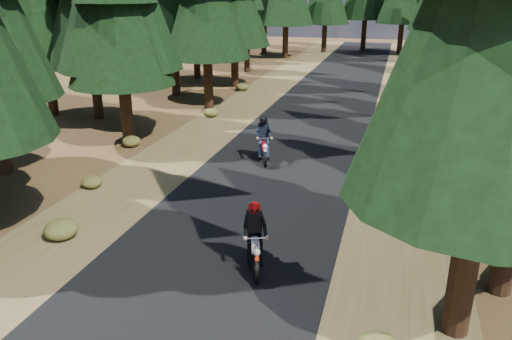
{
  "coord_description": "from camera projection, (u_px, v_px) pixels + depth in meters",
  "views": [
    {
      "loc": [
        4.07,
        -12.9,
        6.55
      ],
      "look_at": [
        0.0,
        1.5,
        1.1
      ],
      "focal_mm": 35.0,
      "sensor_mm": 36.0,
      "label": 1
    }
  ],
  "objects": [
    {
      "name": "shoulder_l",
      "position": [
        172.0,
        157.0,
        20.64
      ],
      "size": [
        3.2,
        100.0,
        0.01
      ],
      "primitive_type": "cube",
      "color": "brown",
      "rests_on": "ground"
    },
    {
      "name": "log_far",
      "position": [
        495.0,
        217.0,
        14.95
      ],
      "size": [
        3.82,
        0.97,
        0.24
      ],
      "primitive_type": "cylinder",
      "rotation": [
        0.0,
        1.57,
        -0.19
      ],
      "color": "#4C4233",
      "rests_on": "ground"
    },
    {
      "name": "log_near",
      "position": [
        489.0,
        158.0,
        20.06
      ],
      "size": [
        5.84,
        1.16,
        0.32
      ],
      "primitive_type": "cylinder",
      "rotation": [
        0.0,
        1.57,
        0.14
      ],
      "color": "#4C4233",
      "rests_on": "ground"
    },
    {
      "name": "rider_follow",
      "position": [
        264.0,
        147.0,
        19.9
      ],
      "size": [
        1.25,
        2.12,
        1.81
      ],
      "rotation": [
        0.0,
        0.0,
        3.48
      ],
      "color": "maroon",
      "rests_on": "road"
    },
    {
      "name": "rider_lead",
      "position": [
        255.0,
        247.0,
        12.26
      ],
      "size": [
        1.18,
        1.98,
        1.7
      ],
      "rotation": [
        0.0,
        0.0,
        3.49
      ],
      "color": "white",
      "rests_on": "road"
    },
    {
      "name": "road",
      "position": [
        280.0,
        167.0,
        19.47
      ],
      "size": [
        6.0,
        100.0,
        0.01
      ],
      "primitive_type": "cube",
      "color": "black",
      "rests_on": "ground"
    },
    {
      "name": "understory_shrubs",
      "position": [
        339.0,
        143.0,
        21.51
      ],
      "size": [
        15.06,
        30.42,
        0.7
      ],
      "color": "#474C1E",
      "rests_on": "ground"
    },
    {
      "name": "ground",
      "position": [
        242.0,
        221.0,
        14.95
      ],
      "size": [
        120.0,
        120.0,
        0.0
      ],
      "primitive_type": "plane",
      "color": "#473319",
      "rests_on": "ground"
    },
    {
      "name": "shoulder_r",
      "position": [
        402.0,
        178.0,
        18.29
      ],
      "size": [
        3.2,
        100.0,
        0.01
      ],
      "primitive_type": "cube",
      "color": "brown",
      "rests_on": "ground"
    }
  ]
}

